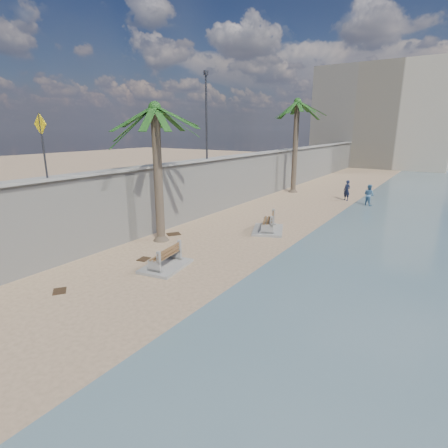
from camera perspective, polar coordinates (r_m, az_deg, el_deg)
The scene contains 15 objects.
ground_plane at distance 11.38m, azimuth -18.23°, elevation -14.11°, with size 140.00×140.00×0.00m, color tan.
seawall at distance 29.34m, azimuth 6.46°, elevation 8.00°, with size 0.45×70.00×3.50m, color gray.
wall_cap at distance 29.16m, azimuth 6.57°, elevation 11.51°, with size 0.80×70.00×0.12m, color gray.
end_building at distance 58.79m, azimuth 24.65°, elevation 15.52°, with size 18.00×12.00×14.00m, color #B7AA93.
bench_near at distance 14.33m, azimuth -9.54°, elevation -5.59°, with size 1.75×2.29×0.87m.
bench_far at distance 19.21m, azimuth 7.21°, elevation 0.05°, with size 2.35×2.74×0.97m.
palm_mid at distance 17.07m, azimuth -11.24°, elevation 17.86°, with size 5.00×5.00×7.26m.
palm_back at distance 31.25m, azimuth 11.92°, elevation 18.75°, with size 5.00×5.00×8.49m.
pedestrian_sign at distance 15.02m, azimuth -27.60°, elevation 12.54°, with size 0.78×0.07×2.40m.
streetlight at distance 22.25m, azimuth -2.90°, elevation 18.41°, with size 0.28×0.28×5.12m.
person_a at distance 28.89m, azimuth 19.45°, elevation 5.42°, with size 0.65×0.44×1.81m, color #131A34.
person_b at distance 27.58m, azimuth 22.57°, elevation 4.58°, with size 0.82×0.64×1.71m, color teal.
debris_b at distance 13.55m, azimuth -25.26°, elevation -9.86°, with size 0.53×0.42×0.03m, color #382616.
debris_c at distance 18.79m, azimuth -8.22°, elevation -1.63°, with size 0.69×0.55×0.03m, color #382616.
debris_d at distance 15.50m, azimuth -12.97°, elevation -5.60°, with size 0.52×0.41×0.03m, color #382616.
Camera 1 is at (8.06, -5.90, 5.45)m, focal length 28.00 mm.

